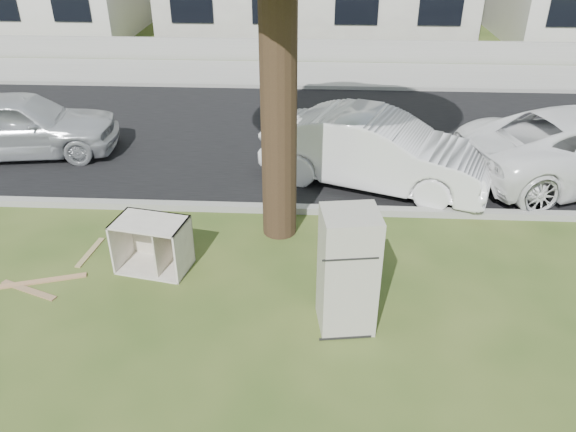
# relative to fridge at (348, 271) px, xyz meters

# --- Properties ---
(ground) EXTENTS (120.00, 120.00, 0.00)m
(ground) POSITION_rel_fridge_xyz_m (-0.59, 0.41, -0.81)
(ground) COLOR #31491A
(road) EXTENTS (120.00, 7.00, 0.01)m
(road) POSITION_rel_fridge_xyz_m (-0.59, 6.41, -0.81)
(road) COLOR black
(road) RESTS_ON ground
(kerb_near) EXTENTS (120.00, 0.18, 0.12)m
(kerb_near) POSITION_rel_fridge_xyz_m (-0.59, 2.86, -0.81)
(kerb_near) COLOR gray
(kerb_near) RESTS_ON ground
(kerb_far) EXTENTS (120.00, 0.18, 0.12)m
(kerb_far) POSITION_rel_fridge_xyz_m (-0.59, 9.96, -0.81)
(kerb_far) COLOR gray
(kerb_far) RESTS_ON ground
(sidewalk) EXTENTS (120.00, 2.80, 0.01)m
(sidewalk) POSITION_rel_fridge_xyz_m (-0.59, 11.41, -0.81)
(sidewalk) COLOR gray
(sidewalk) RESTS_ON ground
(low_wall) EXTENTS (120.00, 0.15, 0.70)m
(low_wall) POSITION_rel_fridge_xyz_m (-0.59, 13.01, -0.46)
(low_wall) COLOR gray
(low_wall) RESTS_ON ground
(fridge) EXTENTS (0.75, 0.71, 1.63)m
(fridge) POSITION_rel_fridge_xyz_m (0.00, 0.00, 0.00)
(fridge) COLOR silver
(fridge) RESTS_ON ground
(cabinet) EXTENTS (1.12, 0.81, 0.79)m
(cabinet) POSITION_rel_fridge_xyz_m (-2.76, 1.08, -0.42)
(cabinet) COLOR white
(cabinet) RESTS_ON ground
(plank_a) EXTENTS (1.16, 0.45, 0.02)m
(plank_a) POSITION_rel_fridge_xyz_m (-4.28, 0.65, -0.80)
(plank_a) COLOR #A97B52
(plank_a) RESTS_ON ground
(plank_b) EXTENTS (0.92, 0.43, 0.02)m
(plank_b) POSITION_rel_fridge_xyz_m (-4.39, 0.43, -0.80)
(plank_b) COLOR #94704D
(plank_b) RESTS_ON ground
(plank_c) EXTENTS (0.18, 0.82, 0.02)m
(plank_c) POSITION_rel_fridge_xyz_m (-3.87, 1.41, -0.80)
(plank_c) COLOR #9D8857
(plank_c) RESTS_ON ground
(car_center) EXTENTS (4.43, 2.82, 1.38)m
(car_center) POSITION_rel_fridge_xyz_m (0.69, 4.03, -0.12)
(car_center) COLOR silver
(car_center) RESTS_ON ground
(car_left) EXTENTS (4.11, 2.12, 1.34)m
(car_left) POSITION_rel_fridge_xyz_m (-6.57, 5.06, -0.14)
(car_left) COLOR #B3B7BB
(car_left) RESTS_ON ground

